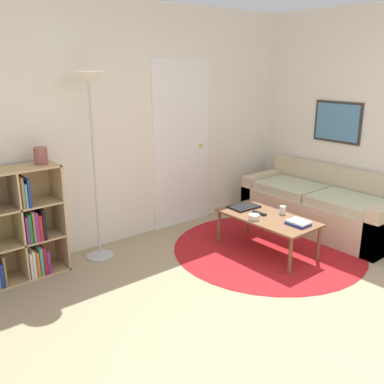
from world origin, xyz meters
TOP-DOWN VIEW (x-y plane):
  - ground_plane at (0.00, 0.00)m, footprint 14.00×14.00m
  - wall_back at (0.03, 2.78)m, footprint 7.63×0.11m
  - wall_right at (2.34, 1.38)m, footprint 0.08×5.76m
  - rug at (0.94, 1.50)m, footprint 2.07×2.07m
  - floor_lamp at (-0.58, 2.50)m, footprint 0.31×0.31m
  - couch at (1.95, 1.51)m, footprint 0.81×1.88m
  - coffee_table at (0.88, 1.48)m, footprint 0.54×1.07m
  - laptop at (0.90, 1.84)m, footprint 0.33×0.25m
  - bowl at (0.70, 1.51)m, footprint 0.12×0.12m
  - book_stack_on_table at (0.93, 1.12)m, footprint 0.18×0.21m
  - cup at (1.07, 1.43)m, footprint 0.07×0.07m
  - remote at (0.87, 1.59)m, footprint 0.05×0.17m
  - vase_on_shelf at (-1.07, 2.57)m, footprint 0.12×0.12m

SIDE VIEW (x-z plane):
  - ground_plane at x=0.00m, z-range 0.00..0.00m
  - rug at x=0.94m, z-range 0.00..0.01m
  - couch at x=1.95m, z-range -0.10..0.63m
  - coffee_table at x=0.88m, z-range 0.16..0.56m
  - laptop at x=0.90m, z-range 0.39..0.41m
  - remote at x=0.87m, z-range 0.39..0.41m
  - book_stack_on_table at x=0.93m, z-range 0.39..0.43m
  - bowl at x=0.70m, z-range 0.39..0.45m
  - cup at x=1.07m, z-range 0.39..0.48m
  - vase_on_shelf at x=-1.07m, z-range 1.06..1.21m
  - wall_back at x=0.03m, z-range -0.01..2.59m
  - wall_right at x=2.34m, z-range 0.00..2.60m
  - floor_lamp at x=-0.58m, z-range 0.63..2.51m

